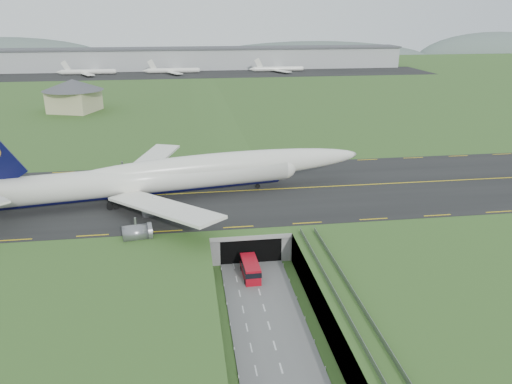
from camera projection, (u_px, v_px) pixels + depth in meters
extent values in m
plane|color=#355321|center=(257.00, 284.00, 90.09)|extent=(900.00, 900.00, 0.00)
cube|color=gray|center=(257.00, 270.00, 89.06)|extent=(800.00, 800.00, 6.00)
cube|color=slate|center=(264.00, 307.00, 83.08)|extent=(12.00, 75.00, 0.20)
cube|color=black|center=(237.00, 191.00, 118.70)|extent=(800.00, 44.00, 0.18)
cube|color=gray|center=(244.00, 216.00, 105.88)|extent=(16.00, 22.00, 1.00)
cube|color=gray|center=(212.00, 229.00, 105.80)|extent=(2.00, 22.00, 6.00)
cube|color=gray|center=(276.00, 225.00, 107.67)|extent=(2.00, 22.00, 6.00)
cube|color=black|center=(247.00, 239.00, 102.25)|extent=(12.00, 12.00, 5.00)
cube|color=#A8A8A3|center=(251.00, 238.00, 95.57)|extent=(17.00, 0.50, 0.80)
cube|color=#A8A8A3|center=(350.00, 309.00, 72.37)|extent=(3.00, 53.00, 0.50)
cube|color=gray|center=(341.00, 305.00, 71.92)|extent=(0.06, 53.00, 1.00)
cube|color=gray|center=(360.00, 304.00, 72.30)|extent=(0.06, 53.00, 1.00)
cylinder|color=#A8A8A3|center=(372.00, 369.00, 64.56)|extent=(0.90, 0.90, 5.60)
cylinder|color=#A8A8A3|center=(344.00, 317.00, 75.72)|extent=(0.90, 0.90, 5.60)
cylinder|color=#A8A8A3|center=(323.00, 277.00, 86.88)|extent=(0.90, 0.90, 5.60)
cylinder|color=white|center=(145.00, 180.00, 111.26)|extent=(66.34, 17.04, 6.23)
sphere|color=white|center=(284.00, 166.00, 120.70)|extent=(7.03, 7.03, 6.11)
ellipsoid|color=white|center=(223.00, 166.00, 115.88)|extent=(69.78, 17.14, 6.54)
ellipsoid|color=black|center=(280.00, 164.00, 120.15)|extent=(4.75, 3.41, 2.18)
cylinder|color=black|center=(146.00, 190.00, 112.10)|extent=(62.48, 12.93, 2.62)
cube|color=white|center=(147.00, 164.00, 126.10)|extent=(16.62, 29.72, 2.62)
cube|color=white|center=(0.00, 176.00, 108.71)|extent=(7.56, 11.56, 1.00)
cube|color=white|center=(164.00, 207.00, 98.20)|extent=(23.81, 26.86, 2.62)
cylinder|color=slate|center=(145.00, 183.00, 121.11)|extent=(5.52, 4.00, 3.21)
cylinder|color=slate|center=(123.00, 173.00, 128.96)|extent=(5.52, 4.00, 3.21)
cylinder|color=slate|center=(154.00, 211.00, 104.55)|extent=(5.52, 4.00, 3.21)
cylinder|color=slate|center=(136.00, 233.00, 94.08)|extent=(5.52, 4.00, 3.21)
cylinder|color=black|center=(258.00, 186.00, 120.29)|extent=(1.14, 0.66, 1.07)
cube|color=black|center=(126.00, 199.00, 111.45)|extent=(6.88, 7.68, 1.36)
cube|color=#A90B19|center=(250.00, 269.00, 91.94)|extent=(3.03, 7.61, 3.01)
cube|color=black|center=(250.00, 266.00, 91.73)|extent=(3.09, 7.72, 1.00)
cube|color=black|center=(250.00, 275.00, 92.37)|extent=(2.81, 7.11, 0.50)
cylinder|color=black|center=(245.00, 282.00, 89.80)|extent=(0.38, 0.91, 0.90)
cylinder|color=black|center=(241.00, 269.00, 94.45)|extent=(0.38, 0.91, 0.90)
cylinder|color=black|center=(260.00, 281.00, 90.22)|extent=(0.38, 0.91, 0.90)
cylinder|color=black|center=(255.00, 267.00, 94.87)|extent=(0.38, 0.91, 0.90)
cube|color=#C2B98C|center=(74.00, 101.00, 211.39)|extent=(21.82, 21.82, 9.09)
cone|color=#4C4C51|center=(72.00, 85.00, 209.06)|extent=(32.00, 32.00, 4.54)
cube|color=#B2B2B2|center=(198.00, 59.00, 364.52)|extent=(300.00, 22.00, 15.00)
cube|color=#4C4C51|center=(198.00, 48.00, 361.95)|extent=(302.00, 24.00, 1.20)
cube|color=black|center=(200.00, 74.00, 339.13)|extent=(320.00, 50.00, 0.08)
cylinder|color=white|center=(88.00, 72.00, 333.17)|extent=(34.00, 3.20, 3.20)
cylinder|color=white|center=(173.00, 70.00, 340.68)|extent=(34.00, 3.20, 3.20)
cylinder|color=white|center=(278.00, 69.00, 350.45)|extent=(34.00, 3.20, 3.20)
ellipsoid|color=slate|center=(1.00, 68.00, 467.36)|extent=(220.00, 77.00, 56.00)
ellipsoid|color=slate|center=(313.00, 64.00, 507.46)|extent=(260.00, 91.00, 44.00)
ellipsoid|color=slate|center=(494.00, 61.00, 534.19)|extent=(180.00, 63.00, 60.00)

